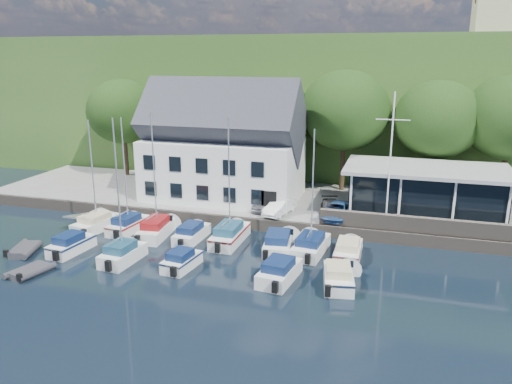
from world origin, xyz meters
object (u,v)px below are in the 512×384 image
(car_white, at_px, (280,207))
(car_dgrey, at_px, (332,208))
(boat_r1_1, at_px, (125,179))
(boat_r1_3, at_px, (192,232))
(harbor_building, at_px, (223,151))
(boat_r2_3, at_px, (279,269))
(flagpole, at_px, (390,161))
(boat_r1_7, at_px, (348,249))
(boat_r1_2, at_px, (154,179))
(dinghy_0, at_px, (25,248))
(boat_r1_5, at_px, (279,241))
(boat_r2_0, at_px, (71,243))
(boat_r2_2, at_px, (182,259))
(car_silver, at_px, (261,203))
(boat_r2_4, at_px, (339,275))
(club_pavilion, at_px, (425,191))
(boat_r2_1, at_px, (119,199))
(car_blue, at_px, (338,210))
(boat_r1_6, at_px, (313,194))
(dinghy_1, at_px, (30,270))
(boat_r1_0, at_px, (93,179))
(boat_r1_4, at_px, (229,182))

(car_white, distance_m, car_dgrey, 4.40)
(boat_r1_1, relative_size, boat_r1_3, 1.52)
(harbor_building, relative_size, boat_r2_3, 2.54)
(flagpole, distance_m, boat_r1_7, 7.78)
(boat_r1_2, distance_m, dinghy_0, 10.62)
(boat_r1_5, height_order, boat_r2_0, boat_r1_5)
(boat_r1_3, relative_size, boat_r2_2, 1.28)
(car_silver, relative_size, boat_r2_4, 0.65)
(club_pavilion, xyz_separation_m, boat_r2_1, (-20.27, -13.88, 1.55))
(boat_r1_7, bearing_deg, boat_r2_4, -91.88)
(car_blue, bearing_deg, boat_r2_2, -120.24)
(car_dgrey, height_order, boat_r2_2, car_dgrey)
(car_white, bearing_deg, boat_r1_6, -41.45)
(boat_r2_0, height_order, boat_r2_2, boat_r2_0)
(club_pavilion, distance_m, car_blue, 7.50)
(car_blue, bearing_deg, boat_r2_3, -92.22)
(boat_r1_2, bearing_deg, boat_r2_3, -30.33)
(car_silver, bearing_deg, dinghy_1, -135.75)
(dinghy_1, bearing_deg, boat_r1_3, 63.51)
(car_dgrey, xyz_separation_m, boat_r2_4, (2.01, -11.06, -0.87))
(flagpole, bearing_deg, car_dgrey, 161.55)
(club_pavilion, height_order, boat_r1_6, boat_r1_6)
(harbor_building, distance_m, boat_r2_2, 15.10)
(car_blue, height_order, dinghy_0, car_blue)
(boat_r2_3, bearing_deg, car_dgrey, 88.62)
(club_pavilion, relative_size, boat_r1_7, 2.29)
(boat_r1_3, bearing_deg, boat_r2_2, -72.00)
(car_silver, distance_m, boat_r1_0, 14.08)
(boat_r1_6, relative_size, dinghy_1, 3.17)
(boat_r2_4, bearing_deg, boat_r2_2, 172.33)
(car_silver, height_order, boat_r1_3, car_silver)
(car_dgrey, bearing_deg, car_white, 177.54)
(club_pavilion, distance_m, boat_r1_4, 16.62)
(car_blue, xyz_separation_m, boat_r1_6, (-1.17, -5.68, 2.79))
(club_pavilion, xyz_separation_m, boat_r1_2, (-20.38, -8.51, 1.63))
(boat_r1_0, relative_size, boat_r1_5, 1.34)
(boat_r1_3, bearing_deg, car_blue, 29.93)
(car_white, height_order, boat_r1_3, car_white)
(boat_r2_1, xyz_separation_m, dinghy_1, (-4.77, -3.63, -4.27))
(boat_r1_2, xyz_separation_m, boat_r2_3, (11.30, -5.12, -3.93))
(boat_r2_0, xyz_separation_m, boat_r2_2, (8.94, -0.33, -0.06))
(boat_r1_7, distance_m, boat_r2_4, 4.62)
(boat_r1_2, bearing_deg, boat_r2_1, -94.76)
(club_pavilion, bearing_deg, boat_r2_4, -111.94)
(boat_r1_0, relative_size, boat_r2_2, 1.91)
(boat_r1_3, relative_size, boat_r2_4, 1.06)
(flagpole, bearing_deg, car_white, 176.72)
(club_pavilion, xyz_separation_m, boat_r1_1, (-23.15, -8.20, 1.35))
(boat_r1_4, xyz_separation_m, boat_r2_3, (5.27, -5.43, -4.03))
(flagpole, xyz_separation_m, boat_r1_4, (-11.42, -4.50, -1.43))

